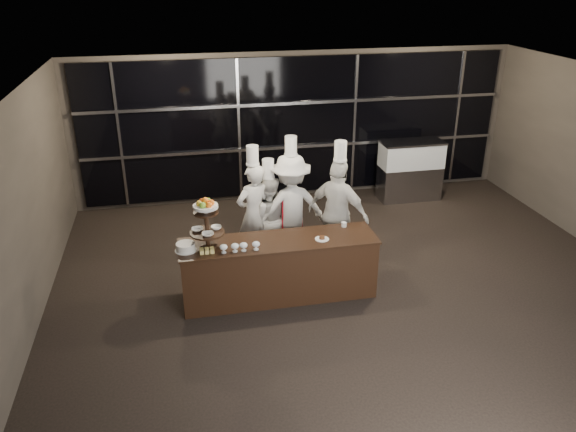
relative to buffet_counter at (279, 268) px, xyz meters
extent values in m
plane|color=black|center=(1.14, -1.09, -0.47)|extent=(10.00, 10.00, 0.00)
plane|color=black|center=(1.14, -1.09, 2.53)|extent=(10.00, 10.00, 0.00)
plane|color=#473F38|center=(1.14, 3.91, 1.03)|extent=(9.00, 0.00, 9.00)
cube|color=black|center=(1.14, 3.85, 1.03)|extent=(8.60, 0.04, 2.80)
cube|color=#A5A5AA|center=(1.14, 3.80, 0.63)|extent=(8.60, 0.06, 0.06)
cube|color=#A5A5AA|center=(1.14, 3.80, 1.53)|extent=(8.60, 0.06, 0.06)
cube|color=#A5A5AA|center=(-2.36, 3.82, 1.03)|extent=(0.05, 0.05, 2.80)
cube|color=#A5A5AA|center=(-0.06, 3.82, 1.03)|extent=(0.05, 0.05, 2.80)
cube|color=#A5A5AA|center=(2.34, 3.82, 1.03)|extent=(0.05, 0.05, 2.80)
cube|color=#A5A5AA|center=(4.64, 3.82, 1.03)|extent=(0.05, 0.05, 2.80)
cube|color=black|center=(0.00, 0.00, -0.02)|extent=(2.80, 0.70, 0.90)
cube|color=black|center=(0.00, 0.00, 0.44)|extent=(2.84, 0.74, 0.03)
cylinder|color=black|center=(-1.00, 0.00, 0.47)|extent=(0.24, 0.24, 0.03)
cylinder|color=black|center=(-1.00, 0.00, 0.80)|extent=(0.06, 0.06, 0.70)
cylinder|color=black|center=(-1.00, 0.00, 0.67)|extent=(0.48, 0.48, 0.02)
cylinder|color=black|center=(-1.00, 0.00, 0.97)|extent=(0.34, 0.34, 0.02)
cylinder|color=white|center=(-1.00, 0.00, 1.02)|extent=(0.10, 0.10, 0.06)
cylinder|color=white|center=(-1.00, 0.00, 1.07)|extent=(0.34, 0.34, 0.04)
sphere|color=orange|center=(-0.92, 0.00, 1.11)|extent=(0.09, 0.09, 0.09)
sphere|color=#82A92B|center=(-0.96, 0.07, 1.11)|extent=(0.09, 0.09, 0.09)
sphere|color=#DF5012|center=(-1.04, 0.07, 1.11)|extent=(0.09, 0.09, 0.09)
sphere|color=gold|center=(-1.08, 0.00, 1.11)|extent=(0.09, 0.09, 0.09)
sphere|color=#7FB42E|center=(-1.04, -0.07, 1.11)|extent=(0.09, 0.09, 0.09)
sphere|color=orange|center=(-0.96, -0.07, 1.11)|extent=(0.09, 0.09, 0.09)
sphere|color=orange|center=(-1.00, 0.00, 1.15)|extent=(0.09, 0.09, 0.09)
imported|color=white|center=(-1.13, 0.06, 0.71)|extent=(0.16, 0.16, 0.04)
imported|color=white|center=(-0.87, 0.06, 0.71)|extent=(0.15, 0.15, 0.05)
imported|color=white|center=(-1.00, -0.12, 0.71)|extent=(0.16, 0.16, 0.04)
cylinder|color=silver|center=(-0.80, -0.22, 0.46)|extent=(0.07, 0.07, 0.01)
cylinder|color=silver|center=(-0.80, -0.22, 0.49)|extent=(0.02, 0.02, 0.05)
ellipsoid|color=silver|center=(-0.80, -0.22, 0.54)|extent=(0.11, 0.11, 0.08)
ellipsoid|color=green|center=(-0.80, -0.22, 0.54)|extent=(0.08, 0.08, 0.05)
cylinder|color=silver|center=(-0.65, -0.22, 0.46)|extent=(0.07, 0.07, 0.01)
cylinder|color=silver|center=(-0.65, -0.22, 0.49)|extent=(0.02, 0.02, 0.05)
ellipsoid|color=silver|center=(-0.65, -0.22, 0.54)|extent=(0.11, 0.11, 0.08)
ellipsoid|color=red|center=(-0.65, -0.22, 0.54)|extent=(0.08, 0.08, 0.05)
cylinder|color=silver|center=(-0.53, -0.22, 0.46)|extent=(0.07, 0.07, 0.01)
cylinder|color=silver|center=(-0.53, -0.22, 0.49)|extent=(0.02, 0.02, 0.05)
ellipsoid|color=silver|center=(-0.53, -0.22, 0.54)|extent=(0.11, 0.11, 0.08)
ellipsoid|color=beige|center=(-0.53, -0.22, 0.54)|extent=(0.08, 0.08, 0.05)
cylinder|color=silver|center=(-0.36, -0.22, 0.46)|extent=(0.07, 0.07, 0.01)
cylinder|color=silver|center=(-0.36, -0.22, 0.49)|extent=(0.02, 0.02, 0.05)
ellipsoid|color=silver|center=(-0.36, -0.22, 0.54)|extent=(0.11, 0.11, 0.08)
ellipsoid|color=#502415|center=(-0.36, -0.22, 0.54)|extent=(0.08, 0.08, 0.05)
cylinder|color=white|center=(-1.31, -0.05, 0.46)|extent=(0.30, 0.30, 0.01)
cylinder|color=white|center=(-1.31, -0.05, 0.51)|extent=(0.26, 0.26, 0.10)
cube|color=#DFCC6D|center=(-1.10, -0.20, 0.48)|extent=(0.05, 0.05, 0.05)
cube|color=#DFCC6D|center=(-1.03, -0.20, 0.48)|extent=(0.05, 0.05, 0.05)
cube|color=#DFCC6D|center=(-0.96, -0.20, 0.48)|extent=(0.05, 0.05, 0.05)
cube|color=#DFCC6D|center=(-1.10, -0.13, 0.48)|extent=(0.05, 0.05, 0.05)
cube|color=#DFCC6D|center=(-1.03, -0.13, 0.48)|extent=(0.05, 0.05, 0.05)
cube|color=#DFCC6D|center=(-0.96, -0.13, 0.48)|extent=(0.05, 0.05, 0.05)
cylinder|color=white|center=(0.61, -0.10, 0.46)|extent=(0.20, 0.20, 0.01)
cylinder|color=#4C2814|center=(0.61, -0.10, 0.49)|extent=(0.08, 0.08, 0.04)
cylinder|color=white|center=(1.05, 0.25, 0.49)|extent=(0.08, 0.08, 0.07)
cube|color=#A5A5AA|center=(3.40, 3.21, -0.12)|extent=(1.26, 0.54, 0.70)
cube|color=silver|center=(3.40, 3.21, 0.48)|extent=(1.26, 0.54, 0.50)
cube|color=#FFC67F|center=(3.40, 3.21, 0.48)|extent=(1.17, 0.45, 0.40)
cube|color=#A5A5AA|center=(3.40, 3.21, 0.75)|extent=(1.28, 0.56, 0.04)
imported|color=silver|center=(-0.18, 1.17, 0.38)|extent=(0.72, 0.60, 1.68)
cylinder|color=white|center=(-0.18, 1.17, 1.37)|extent=(0.19, 0.19, 0.30)
cylinder|color=white|center=(-0.18, 1.17, 1.22)|extent=(0.21, 0.21, 0.03)
imported|color=silver|center=(0.07, 1.24, 0.25)|extent=(0.77, 0.65, 1.42)
cylinder|color=white|center=(0.07, 1.24, 1.11)|extent=(0.19, 0.19, 0.30)
cylinder|color=white|center=(0.07, 1.24, 0.96)|extent=(0.21, 0.21, 0.03)
imported|color=white|center=(0.43, 1.18, 0.43)|extent=(1.23, 0.80, 1.79)
cylinder|color=white|center=(0.43, 1.18, 1.48)|extent=(0.19, 0.19, 0.30)
cylinder|color=white|center=(0.43, 1.18, 1.33)|extent=(0.21, 0.21, 0.03)
cube|color=red|center=(0.43, 1.06, 0.43)|extent=(0.34, 0.03, 0.67)
imported|color=silver|center=(1.10, 0.75, 0.43)|extent=(1.06, 1.05, 1.80)
cylinder|color=white|center=(1.10, 0.75, 1.49)|extent=(0.19, 0.19, 0.30)
cylinder|color=white|center=(1.10, 0.75, 1.34)|extent=(0.21, 0.21, 0.03)
camera|label=1|loc=(-1.33, -7.04, 4.04)|focal=35.00mm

